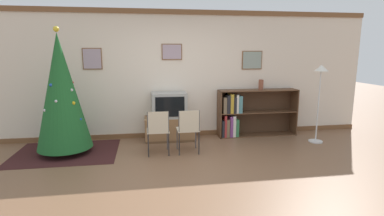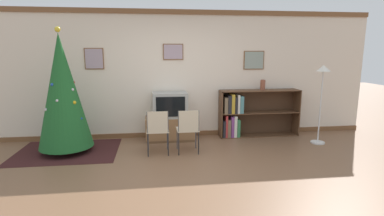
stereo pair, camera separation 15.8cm
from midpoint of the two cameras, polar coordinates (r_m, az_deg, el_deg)
name	(u,v)px [view 2 (the right image)]	position (r m, az deg, el deg)	size (l,w,h in m)	color
ground_plane	(187,175)	(4.68, 0.04, -12.61)	(24.00, 24.00, 0.00)	brown
wall_back	(175,75)	(6.48, -2.46, 6.34)	(8.65, 0.11, 2.70)	silver
area_rug	(68,151)	(6.10, -21.93, -7.69)	(1.85, 1.42, 0.01)	#381919
christmas_tree	(63,92)	(5.85, -22.71, 2.89)	(0.97, 0.97, 2.27)	maroon
tv_console	(170,128)	(6.34, -3.44, -3.88)	(1.03, 0.49, 0.50)	brown
television	(170,105)	(6.23, -3.49, 0.62)	(0.71, 0.48, 0.52)	#9E9E99
folding_chair_left	(158,129)	(5.41, -5.71, -4.08)	(0.40, 0.40, 0.82)	beige
folding_chair_right	(188,128)	(5.45, 0.08, -3.90)	(0.40, 0.40, 0.82)	beige
bookshelf	(245,114)	(6.67, 10.69, -1.10)	(1.75, 0.36, 1.02)	brown
vase	(263,85)	(6.70, 13.98, 4.32)	(0.11, 0.11, 0.22)	brown
standing_lamp	(322,84)	(6.50, 24.22, 4.21)	(0.28, 0.28, 1.58)	silver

